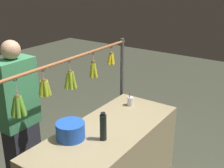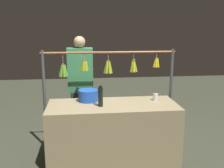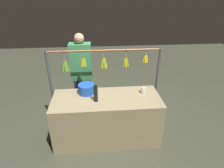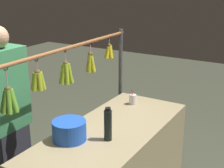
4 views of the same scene
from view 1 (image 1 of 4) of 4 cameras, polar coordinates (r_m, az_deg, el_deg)
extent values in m
cube|color=tan|center=(3.18, -0.92, -15.17)|extent=(1.76, 0.74, 0.80)
cylinder|color=#4C4C51|center=(3.93, 1.89, -1.96)|extent=(0.04, 0.04, 1.51)
cylinder|color=#9E6038|center=(2.97, -8.11, 4.85)|extent=(1.99, 0.03, 0.03)
torus|color=black|center=(3.52, -0.16, 7.24)|extent=(0.04, 0.02, 0.04)
cylinder|color=pink|center=(3.53, -0.16, 6.57)|extent=(0.01, 0.01, 0.08)
sphere|color=brown|center=(3.54, -0.16, 5.94)|extent=(0.04, 0.04, 0.04)
cylinder|color=yellow|center=(3.54, -0.39, 4.82)|extent=(0.07, 0.04, 0.14)
cylinder|color=yellow|center=(3.54, 0.04, 4.82)|extent=(0.05, 0.06, 0.14)
cylinder|color=yellow|center=(3.57, 0.14, 4.94)|extent=(0.05, 0.04, 0.14)
cylinder|color=yellow|center=(3.58, -0.20, 4.98)|extent=(0.05, 0.05, 0.14)
cylinder|color=yellow|center=(3.56, -0.50, 4.91)|extent=(0.05, 0.07, 0.14)
torus|color=black|center=(3.25, -3.70, 6.04)|extent=(0.04, 0.01, 0.04)
cylinder|color=pink|center=(3.26, -3.68, 5.11)|extent=(0.01, 0.01, 0.11)
sphere|color=brown|center=(3.28, -3.66, 4.23)|extent=(0.05, 0.05, 0.05)
cylinder|color=gold|center=(3.29, -3.84, 2.69)|extent=(0.07, 0.04, 0.18)
cylinder|color=gold|center=(3.29, -3.35, 2.71)|extent=(0.04, 0.07, 0.18)
cylinder|color=gold|center=(3.32, -3.42, 2.87)|extent=(0.08, 0.04, 0.18)
cylinder|color=gold|center=(3.32, -3.90, 2.84)|extent=(0.04, 0.07, 0.18)
torus|color=black|center=(2.97, -8.28, 4.45)|extent=(0.04, 0.02, 0.04)
cylinder|color=pink|center=(2.98, -8.22, 3.37)|extent=(0.01, 0.01, 0.11)
sphere|color=brown|center=(3.00, -8.17, 2.34)|extent=(0.05, 0.05, 0.05)
cylinder|color=#99B027|center=(3.01, -8.53, 0.58)|extent=(0.08, 0.04, 0.18)
cylinder|color=#99B027|center=(3.00, -8.02, 0.54)|extent=(0.06, 0.06, 0.18)
cylinder|color=#99B027|center=(3.02, -7.52, 0.70)|extent=(0.05, 0.06, 0.18)
cylinder|color=#99B027|center=(3.04, -7.50, 0.82)|extent=(0.07, 0.06, 0.18)
cylinder|color=#99B027|center=(3.06, -7.90, 0.95)|extent=(0.07, 0.05, 0.18)
cylinder|color=#99B027|center=(3.06, -8.36, 0.91)|extent=(0.05, 0.07, 0.18)
cylinder|color=#99B027|center=(3.03, -8.69, 0.71)|extent=(0.06, 0.06, 0.18)
torus|color=black|center=(2.73, -13.28, 2.67)|extent=(0.04, 0.01, 0.04)
cylinder|color=pink|center=(2.75, -13.18, 1.58)|extent=(0.01, 0.01, 0.11)
sphere|color=brown|center=(2.77, -13.10, 0.55)|extent=(0.05, 0.05, 0.05)
cylinder|color=#9EB227|center=(2.77, -13.43, -0.99)|extent=(0.07, 0.04, 0.15)
cylinder|color=#9EB227|center=(2.76, -12.79, -1.00)|extent=(0.05, 0.06, 0.15)
cylinder|color=#9EB227|center=(2.78, -12.38, -0.82)|extent=(0.05, 0.06, 0.15)
cylinder|color=#9EB227|center=(2.81, -12.49, -0.63)|extent=(0.06, 0.04, 0.15)
cylinder|color=#9EB227|center=(2.82, -13.19, -0.61)|extent=(0.05, 0.07, 0.15)
cylinder|color=#9EB227|center=(2.80, -13.55, -0.76)|extent=(0.05, 0.07, 0.15)
torus|color=black|center=(2.55, -18.32, 0.86)|extent=(0.04, 0.01, 0.04)
cylinder|color=pink|center=(2.58, -18.12, -0.81)|extent=(0.01, 0.01, 0.16)
sphere|color=brown|center=(2.60, -17.93, -2.40)|extent=(0.05, 0.05, 0.05)
cylinder|color=#619E2D|center=(2.62, -18.30, -4.37)|extent=(0.08, 0.04, 0.18)
cylinder|color=#619E2D|center=(2.61, -17.81, -4.43)|extent=(0.07, 0.07, 0.18)
cylinder|color=#619E2D|center=(2.62, -17.14, -4.24)|extent=(0.05, 0.07, 0.18)
cylinder|color=#619E2D|center=(2.64, -17.03, -3.99)|extent=(0.07, 0.05, 0.18)
cylinder|color=#619E2D|center=(2.66, -17.44, -3.84)|extent=(0.07, 0.06, 0.18)
cylinder|color=#619E2D|center=(2.67, -18.05, -3.91)|extent=(0.05, 0.08, 0.18)
cylinder|color=#619E2D|center=(2.64, -18.43, -4.16)|extent=(0.07, 0.07, 0.18)
cylinder|color=black|center=(2.74, -1.72, -8.44)|extent=(0.06, 0.06, 0.25)
cylinder|color=black|center=(2.68, -1.76, -5.84)|extent=(0.04, 0.04, 0.02)
cylinder|color=blue|center=(2.81, -8.06, -8.94)|extent=(0.27, 0.27, 0.16)
cylinder|color=silver|center=(3.47, 3.56, -3.37)|extent=(0.07, 0.07, 0.10)
cylinder|color=red|center=(3.44, 3.48, -2.97)|extent=(0.01, 0.02, 0.16)
cube|color=#2D2D38|center=(3.39, -16.68, -13.66)|extent=(0.32, 0.22, 0.80)
cube|color=#3F8C59|center=(3.04, -18.12, -1.80)|extent=(0.40, 0.22, 0.70)
sphere|color=tan|center=(2.91, -19.09, 6.30)|extent=(0.18, 0.18, 0.18)
camera|label=2|loc=(2.60, 80.44, -6.40)|focal=42.52mm
camera|label=3|loc=(2.27, 67.48, 11.62)|focal=30.45mm
camera|label=4|loc=(0.29, -68.51, -40.87)|focal=53.03mm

